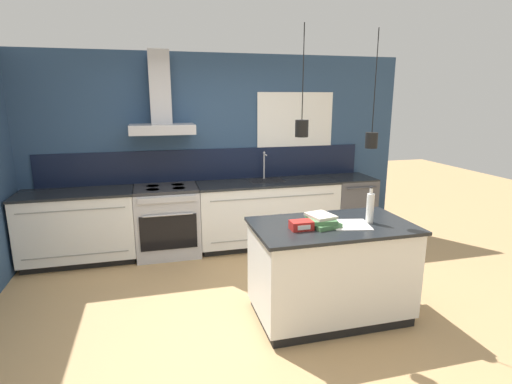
% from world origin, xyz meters
% --- Properties ---
extents(ground_plane, '(16.00, 16.00, 0.00)m').
position_xyz_m(ground_plane, '(0.00, 0.00, 0.00)').
color(ground_plane, tan).
rests_on(ground_plane, ground).
extents(wall_back, '(5.60, 2.42, 2.60)m').
position_xyz_m(wall_back, '(-0.03, 2.00, 1.35)').
color(wall_back, navy).
rests_on(wall_back, ground_plane).
extents(counter_run_left, '(1.37, 0.64, 0.91)m').
position_xyz_m(counter_run_left, '(-1.69, 1.69, 0.46)').
color(counter_run_left, black).
rests_on(counter_run_left, ground_plane).
extents(counter_run_sink, '(1.93, 0.64, 1.30)m').
position_xyz_m(counter_run_sink, '(0.75, 1.69, 0.46)').
color(counter_run_sink, black).
rests_on(counter_run_sink, ground_plane).
extents(oven_range, '(0.81, 0.66, 0.91)m').
position_xyz_m(oven_range, '(-0.61, 1.69, 0.46)').
color(oven_range, '#B5B5BA').
rests_on(oven_range, ground_plane).
extents(dishwasher, '(0.59, 0.65, 0.91)m').
position_xyz_m(dishwasher, '(2.01, 1.69, 0.46)').
color(dishwasher, '#4C4C51').
rests_on(dishwasher, ground_plane).
extents(kitchen_island, '(1.45, 0.85, 0.91)m').
position_xyz_m(kitchen_island, '(0.80, -0.27, 0.46)').
color(kitchen_island, black).
rests_on(kitchen_island, ground_plane).
extents(bottle_on_island, '(0.07, 0.07, 0.34)m').
position_xyz_m(bottle_on_island, '(1.14, -0.31, 1.05)').
color(bottle_on_island, silver).
rests_on(bottle_on_island, kitchen_island).
extents(book_stack, '(0.30, 0.34, 0.10)m').
position_xyz_m(book_stack, '(0.68, -0.28, 0.96)').
color(book_stack, '#4C7F4C').
rests_on(book_stack, kitchen_island).
extents(red_supply_box, '(0.19, 0.13, 0.08)m').
position_xyz_m(red_supply_box, '(0.47, -0.34, 0.95)').
color(red_supply_box, red).
rests_on(red_supply_box, kitchen_island).
extents(paper_pile, '(0.39, 0.38, 0.01)m').
position_xyz_m(paper_pile, '(0.94, -0.33, 0.91)').
color(paper_pile, silver).
rests_on(paper_pile, kitchen_island).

